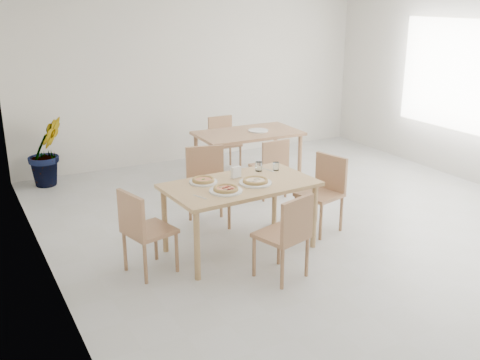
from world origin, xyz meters
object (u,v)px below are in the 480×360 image
plate_margherita (203,182)px  chair_back_s (271,164)px  main_table (240,190)px  plate_mushroom (255,183)px  pizza_margherita (203,180)px  second_table (248,138)px  tumbler_a (259,166)px  tumbler_b (276,166)px  plate_empty (258,131)px  pizza_mushroom (255,181)px  napkin_holder (236,173)px  plate_pepperoni (226,191)px  chair_back_n (223,139)px  chair_west (142,227)px  chair_south (288,232)px  chair_east (324,188)px  pizza_pepperoni (226,189)px  chair_north (207,180)px  potted_plant (46,152)px

plate_margherita → chair_back_s: chair_back_s is taller
main_table → plate_mushroom: bearing=-35.2°
pizza_margherita → second_table: (1.52, 1.78, -0.12)m
pizza_margherita → tumbler_a: size_ratio=3.01×
main_table → tumbler_b: size_ratio=17.37×
plate_mushroom → plate_empty: (1.20, 2.04, 0.00)m
pizza_mushroom → napkin_holder: 0.27m
main_table → plate_pepperoni: 0.31m
chair_back_n → main_table: bearing=-112.8°
chair_back_n → chair_west: bearing=-128.6°
chair_south → plate_pepperoni: bearing=-79.2°
tumbler_a → napkin_holder: 0.37m
plate_mushroom → pizza_mushroom: bearing=-14.0°
chair_south → pizza_margherita: 1.11m
tumbler_b → chair_east: bearing=-17.6°
pizza_mushroom → main_table: bearing=148.3°
pizza_pepperoni → tumbler_b: 0.90m
pizza_mushroom → plate_margherita: bearing=149.4°
chair_back_n → pizza_pepperoni: bearing=-115.7°
main_table → napkin_holder: (0.04, 0.16, 0.14)m
chair_east → tumbler_b: (-0.55, 0.17, 0.29)m
chair_north → pizza_margherita: size_ratio=2.96×
plate_mushroom → chair_east: bearing=7.1°
napkin_holder → potted_plant: 3.39m
plate_margherita → pizza_margherita: bearing=0.0°
chair_south → pizza_margherita: bearing=-84.2°
pizza_mushroom → chair_back_n: chair_back_n is taller
plate_pepperoni → pizza_margherita: pizza_margherita is taller
napkin_holder → potted_plant: (-1.45, 3.05, -0.32)m
plate_pepperoni → tumbler_a: 0.78m
chair_north → second_table: chair_north is taller
chair_south → plate_pepperoni: chair_south is taller
chair_east → pizza_pepperoni: (-1.37, -0.21, 0.28)m
plate_empty → potted_plant: potted_plant is taller
second_table → plate_pepperoni: bearing=-122.5°
pizza_pepperoni → plate_margherita: bearing=102.7°
pizza_pepperoni → tumbler_b: bearing=24.9°
pizza_pepperoni → plate_empty: 2.65m
pizza_mushroom → tumbler_a: (0.25, 0.37, 0.02)m
chair_back_n → plate_empty: bearing=-78.5°
plate_margherita → chair_back_s: size_ratio=0.36×
chair_south → second_table: 2.99m
main_table → chair_back_s: size_ratio=1.97×
tumbler_b → plate_empty: bearing=66.1°
chair_east → pizza_pepperoni: bearing=-96.3°
plate_margherita → plate_pepperoni: 0.37m
plate_pepperoni → pizza_mushroom: (0.39, 0.08, 0.02)m
chair_east → napkin_holder: 1.13m
chair_west → second_table: (2.28, 2.03, 0.17)m
chair_west → chair_south: bearing=-136.7°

